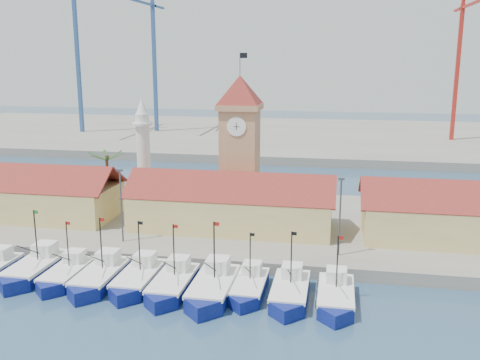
# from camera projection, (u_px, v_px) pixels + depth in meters

# --- Properties ---
(ground) EXTENTS (400.00, 400.00, 0.00)m
(ground) POSITION_uv_depth(u_px,v_px,m) (192.00, 303.00, 52.22)
(ground) COLOR navy
(ground) RESTS_ON ground
(quay) EXTENTS (140.00, 32.00, 1.50)m
(quay) POSITION_uv_depth(u_px,v_px,m) (237.00, 224.00, 75.07)
(quay) COLOR gray
(quay) RESTS_ON ground
(terminal) EXTENTS (240.00, 80.00, 2.00)m
(terminal) POSITION_uv_depth(u_px,v_px,m) (292.00, 137.00, 157.48)
(terminal) COLOR gray
(terminal) RESTS_ON ground
(boat_1) EXTENTS (3.74, 10.25, 7.75)m
(boat_1) POSITION_uv_depth(u_px,v_px,m) (34.00, 270.00, 58.46)
(boat_1) COLOR navy
(boat_1) RESTS_ON ground
(boat_2) EXTENTS (3.30, 9.05, 6.85)m
(boat_2) POSITION_uv_depth(u_px,v_px,m) (66.00, 275.00, 57.24)
(boat_2) COLOR navy
(boat_2) RESTS_ON ground
(boat_3) EXTENTS (3.65, 10.00, 7.57)m
(boat_3) POSITION_uv_depth(u_px,v_px,m) (99.00, 278.00, 56.25)
(boat_3) COLOR navy
(boat_3) RESTS_ON ground
(boat_4) EXTENTS (3.54, 9.70, 7.34)m
(boat_4) POSITION_uv_depth(u_px,v_px,m) (138.00, 280.00, 55.84)
(boat_4) COLOR navy
(boat_4) RESTS_ON ground
(boat_5) EXTENTS (3.58, 9.81, 7.42)m
(boat_5) POSITION_uv_depth(u_px,v_px,m) (172.00, 286.00, 54.48)
(boat_5) COLOR navy
(boat_5) RESTS_ON ground
(boat_6) EXTENTS (3.87, 10.61, 8.03)m
(boat_6) POSITION_uv_depth(u_px,v_px,m) (212.00, 289.00, 53.45)
(boat_6) COLOR navy
(boat_6) RESTS_ON ground
(boat_7) EXTENTS (3.22, 8.82, 6.67)m
(boat_7) POSITION_uv_depth(u_px,v_px,m) (249.00, 288.00, 54.04)
(boat_7) COLOR navy
(boat_7) RESTS_ON ground
(boat_8) EXTENTS (3.51, 9.61, 7.27)m
(boat_8) POSITION_uv_depth(u_px,v_px,m) (290.00, 293.00, 52.68)
(boat_8) COLOR navy
(boat_8) RESTS_ON ground
(boat_9) EXTENTS (3.46, 9.47, 7.17)m
(boat_9) POSITION_uv_depth(u_px,v_px,m) (336.00, 298.00, 51.71)
(boat_9) COLOR navy
(boat_9) RESTS_ON ground
(hall_left) EXTENTS (31.20, 10.13, 7.61)m
(hall_left) POSITION_uv_depth(u_px,v_px,m) (12.00, 198.00, 76.19)
(hall_left) COLOR #DCC779
(hall_left) RESTS_ON quay
(hall_center) EXTENTS (27.04, 10.13, 7.61)m
(hall_center) POSITION_uv_depth(u_px,v_px,m) (232.00, 209.00, 70.52)
(hall_center) COLOR #DCC779
(hall_center) RESTS_ON quay
(clock_tower) EXTENTS (5.80, 5.80, 22.70)m
(clock_tower) POSITION_uv_depth(u_px,v_px,m) (240.00, 142.00, 74.50)
(clock_tower) COLOR tan
(clock_tower) RESTS_ON quay
(minaret) EXTENTS (3.00, 3.00, 16.30)m
(minaret) POSITION_uv_depth(u_px,v_px,m) (144.00, 152.00, 79.58)
(minaret) COLOR silver
(minaret) RESTS_ON quay
(palm_tree) EXTENTS (5.60, 5.03, 8.39)m
(palm_tree) POSITION_uv_depth(u_px,v_px,m) (108.00, 177.00, 79.31)
(palm_tree) COLOR brown
(palm_tree) RESTS_ON quay
(lamp_posts) EXTENTS (80.70, 0.25, 9.03)m
(lamp_posts) POSITION_uv_depth(u_px,v_px,m) (222.00, 207.00, 62.21)
(lamp_posts) COLOR #3F3F44
(lamp_posts) RESTS_ON quay
(crane_blue_far) EXTENTS (1.00, 36.44, 49.48)m
(crane_blue_far) POSITION_uv_depth(u_px,v_px,m) (73.00, 36.00, 152.82)
(crane_blue_far) COLOR #2B4D85
(crane_blue_far) RESTS_ON terminal
(crane_blue_near) EXTENTS (1.00, 29.63, 44.52)m
(crane_blue_near) POSITION_uv_depth(u_px,v_px,m) (153.00, 48.00, 156.28)
(crane_blue_near) COLOR #2B4D85
(crane_blue_near) RESTS_ON terminal
(crane_red_right) EXTENTS (1.00, 31.46, 42.22)m
(crane_red_right) POSITION_uv_depth(u_px,v_px,m) (460.00, 51.00, 138.38)
(crane_red_right) COLOR #AE221A
(crane_red_right) RESTS_ON terminal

